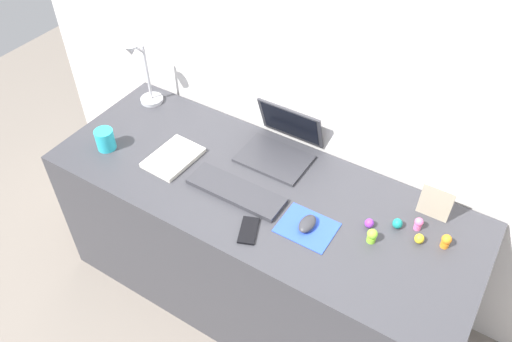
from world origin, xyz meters
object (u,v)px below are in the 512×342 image
(cell_phone, at_px, (249,230))
(coffee_mug, at_px, (105,139))
(toy_figurine_purple, at_px, (369,223))
(toy_figurine_orange, at_px, (446,241))
(laptop, at_px, (281,143))
(picture_frame, at_px, (436,202))
(mouse, at_px, (307,224))
(toy_figurine_pink, at_px, (419,223))
(toy_figurine_teal, at_px, (397,223))
(desk_lamp, at_px, (143,76))
(toy_figurine_lime, at_px, (372,236))
(keyboard, at_px, (236,191))
(toy_figurine_yellow, at_px, (419,239))
(notebook_pad, at_px, (173,158))

(cell_phone, distance_m, coffee_mug, 0.79)
(coffee_mug, xyz_separation_m, toy_figurine_purple, (1.16, 0.19, -0.03))
(toy_figurine_orange, bearing_deg, toy_figurine_purple, -167.80)
(laptop, relative_size, picture_frame, 2.00)
(mouse, height_order, picture_frame, picture_frame)
(toy_figurine_pink, bearing_deg, toy_figurine_teal, -153.80)
(desk_lamp, bearing_deg, coffee_mug, -79.94)
(laptop, height_order, toy_figurine_teal, laptop)
(coffee_mug, xyz_separation_m, toy_figurine_orange, (1.43, 0.25, -0.02))
(coffee_mug, bearing_deg, cell_phone, -5.14)
(cell_phone, bearing_deg, toy_figurine_lime, 4.11)
(keyboard, relative_size, mouse, 4.27)
(toy_figurine_teal, bearing_deg, toy_figurine_orange, 1.57)
(mouse, relative_size, desk_lamp, 0.27)
(toy_figurine_purple, xyz_separation_m, toy_figurine_yellow, (0.18, 0.03, 0.00))
(picture_frame, relative_size, toy_figurine_yellow, 3.81)
(toy_figurine_pink, relative_size, toy_figurine_orange, 0.94)
(notebook_pad, height_order, toy_figurine_teal, toy_figurine_teal)
(desk_lamp, relative_size, toy_figurine_pink, 6.40)
(keyboard, xyz_separation_m, notebook_pad, (-0.34, 0.02, 0.00))
(mouse, xyz_separation_m, coffee_mug, (-0.97, -0.06, 0.03))
(toy_figurine_yellow, bearing_deg, desk_lamp, 174.84)
(mouse, relative_size, toy_figurine_yellow, 2.44)
(picture_frame, bearing_deg, laptop, 178.69)
(desk_lamp, bearing_deg, cell_phone, -26.00)
(keyboard, bearing_deg, toy_figurine_teal, 15.52)
(mouse, relative_size, cell_phone, 0.75)
(notebook_pad, relative_size, toy_figurine_pink, 4.34)
(toy_figurine_orange, bearing_deg, mouse, -158.35)
(coffee_mug, distance_m, toy_figurine_teal, 1.28)
(desk_lamp, height_order, coffee_mug, desk_lamp)
(mouse, relative_size, notebook_pad, 0.40)
(laptop, relative_size, toy_figurine_purple, 7.76)
(toy_figurine_purple, height_order, toy_figurine_pink, toy_figurine_pink)
(cell_phone, height_order, coffee_mug, coffee_mug)
(laptop, bearing_deg, toy_figurine_pink, -9.40)
(mouse, xyz_separation_m, toy_figurine_yellow, (0.38, 0.15, -0.00))
(toy_figurine_purple, bearing_deg, coffee_mug, -170.76)
(toy_figurine_purple, bearing_deg, desk_lamp, 172.79)
(toy_figurine_lime, relative_size, toy_figurine_yellow, 1.53)
(desk_lamp, relative_size, toy_figurine_orange, 6.01)
(laptop, distance_m, keyboard, 0.32)
(notebook_pad, bearing_deg, keyboard, -1.16)
(toy_figurine_lime, height_order, toy_figurine_orange, toy_figurine_lime)
(toy_figurine_purple, bearing_deg, toy_figurine_pink, 28.74)
(toy_figurine_pink, bearing_deg, picture_frame, 75.06)
(toy_figurine_yellow, relative_size, toy_figurine_orange, 0.67)
(picture_frame, height_order, toy_figurine_lime, picture_frame)
(toy_figurine_lime, bearing_deg, picture_frame, 58.13)
(laptop, xyz_separation_m, picture_frame, (0.68, -0.02, 0.02))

